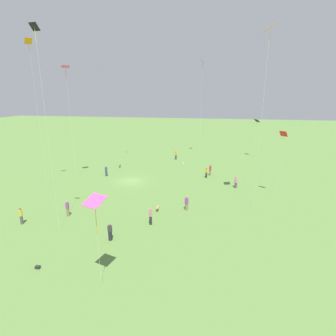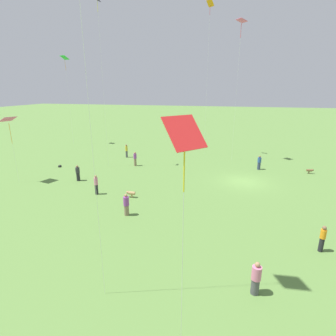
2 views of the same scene
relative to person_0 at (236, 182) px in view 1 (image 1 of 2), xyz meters
The scene contains 24 objects.
ground_plane 16.00m from the person_0, 89.97° to the right, with size 240.00×240.00×0.00m, color #5B843D.
person_0 is the anchor object (origin of this frame).
person_1 27.53m from the person_0, 54.92° to the right, with size 0.35×0.35×1.85m.
person_2 20.90m from the person_0, 35.58° to the right, with size 0.58×0.58×1.69m.
person_3 22.97m from the person_0, 55.09° to the right, with size 0.38×0.38×1.80m.
person_4 6.68m from the person_0, 144.13° to the right, with size 0.48×0.48×1.85m.
person_5 10.86m from the person_0, 33.93° to the right, with size 0.43×0.43×1.75m.
person_6 16.21m from the person_0, 34.91° to the right, with size 0.39×0.39×1.84m.
person_7 21.01m from the person_0, 94.95° to the right, with size 0.59×0.59×1.70m.
person_8 6.05m from the person_0, 132.16° to the right, with size 0.33×0.33×1.68m.
person_9 19.46m from the person_0, 143.87° to the right, with size 0.54×0.54×1.87m.
kite_0 29.03m from the person_0, 86.70° to the right, with size 1.47×1.47×17.12m.
kite_1 22.31m from the person_0, 166.79° to the left, with size 1.35×1.32×8.22m.
kite_2 19.42m from the person_0, 13.97° to the left, with size 1.34×1.15×19.98m.
kite_3 27.33m from the person_0, 160.95° to the right, with size 0.99×0.87×19.93m.
kite_4 29.02m from the person_0, 47.54° to the right, with size 0.56×0.77×18.65m.
kite_6 25.68m from the person_0, 24.37° to the right, with size 1.51×1.57×6.72m.
kite_7 9.26m from the person_0, 63.13° to the left, with size 1.04×1.08×8.76m.
kite_8 32.56m from the person_0, 78.64° to the right, with size 1.06×0.99×19.96m.
dog_0 13.68m from the person_0, 43.15° to the right, with size 0.81×0.32×0.59m.
dog_1 21.98m from the person_0, 109.59° to the right, with size 0.78×0.34×0.53m.
picnic_bag_0 15.26m from the person_0, 141.88° to the right, with size 0.40×0.38×0.36m.
picnic_bag_1 27.25m from the person_0, 36.06° to the right, with size 0.27×0.39×0.23m.
picnic_bag_2 31.33m from the person_0, 130.19° to the right, with size 0.20×0.33×0.36m.
Camera 1 is at (37.25, 13.28, 12.97)m, focal length 28.00 mm.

